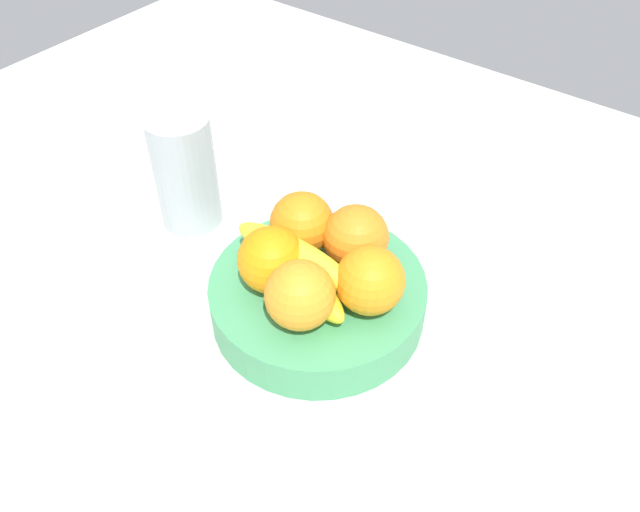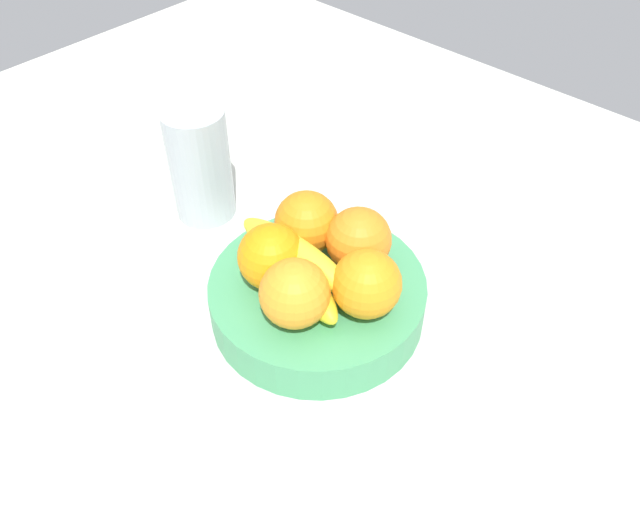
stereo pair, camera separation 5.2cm
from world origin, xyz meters
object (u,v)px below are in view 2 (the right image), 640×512
at_px(orange_center, 271,257).
at_px(thermos_tumbler, 200,164).
at_px(fruit_bowl, 320,295).
at_px(orange_back_left, 295,293).
at_px(orange_front_left, 359,240).
at_px(orange_front_right, 307,223).
at_px(orange_back_right, 367,284).
at_px(banana_bunch, 297,264).

bearing_deg(orange_center, thermos_tumbler, -18.07).
bearing_deg(fruit_bowl, orange_back_left, 107.42).
bearing_deg(orange_front_left, fruit_bowl, 74.41).
relative_size(orange_front_right, thermos_tumbler, 0.48).
distance_m(orange_front_right, orange_back_left, 0.12).
height_order(fruit_bowl, orange_front_left, orange_front_left).
distance_m(orange_back_left, thermos_tumbler, 0.29).
distance_m(orange_front_left, orange_back_right, 0.07).
relative_size(orange_center, orange_back_left, 1.00).
height_order(fruit_bowl, orange_center, orange_center).
height_order(orange_back_left, orange_back_right, same).
bearing_deg(thermos_tumbler, orange_center, 161.93).
distance_m(orange_front_left, orange_center, 0.11).
bearing_deg(fruit_bowl, thermos_tumbler, -6.94).
bearing_deg(banana_bunch, orange_back_left, 131.20).
bearing_deg(fruit_bowl, orange_back_right, -178.13).
bearing_deg(orange_center, fruit_bowl, -136.42).
xyz_separation_m(orange_back_left, banana_bunch, (0.04, -0.04, -0.01)).
relative_size(banana_bunch, thermos_tumbler, 1.11).
bearing_deg(orange_back_right, fruit_bowl, 1.87).
relative_size(fruit_bowl, orange_front_left, 3.31).
bearing_deg(orange_back_right, orange_back_left, 52.90).
distance_m(orange_center, orange_back_left, 0.06).
bearing_deg(thermos_tumbler, orange_front_right, -179.47).
distance_m(orange_front_right, orange_back_right, 0.12).
height_order(orange_center, thermos_tumbler, thermos_tumbler).
relative_size(fruit_bowl, thermos_tumbler, 1.58).
bearing_deg(orange_back_left, thermos_tumbler, -18.78).
bearing_deg(orange_front_left, banana_bunch, 66.67).
distance_m(banana_bunch, thermos_tumbler, 0.24).
distance_m(orange_front_right, orange_center, 0.07).
relative_size(orange_front_left, banana_bunch, 0.43).
bearing_deg(orange_center, orange_front_left, -121.32).
height_order(orange_front_left, orange_center, same).
relative_size(orange_front_right, orange_center, 1.00).
height_order(orange_back_left, thermos_tumbler, thermos_tumbler).
relative_size(orange_front_left, thermos_tumbler, 0.48).
distance_m(orange_center, orange_back_right, 0.12).
bearing_deg(orange_back_left, banana_bunch, -48.80).
distance_m(orange_back_right, thermos_tumbler, 0.32).
bearing_deg(orange_front_right, orange_front_left, -164.01).
distance_m(fruit_bowl, orange_front_left, 0.09).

